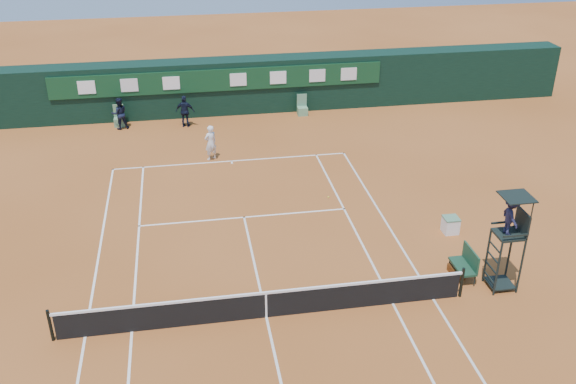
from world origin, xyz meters
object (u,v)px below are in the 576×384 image
at_px(umpire_chair, 510,223).
at_px(tennis_net, 266,304).
at_px(cooler, 450,225).
at_px(player, 211,143).
at_px(player_bench, 466,262).

bearing_deg(umpire_chair, tennis_net, -177.93).
height_order(tennis_net, umpire_chair, umpire_chair).
xyz_separation_m(cooler, player, (-8.58, 8.33, 0.53)).
height_order(tennis_net, player_bench, same).
bearing_deg(tennis_net, umpire_chair, 2.07).
distance_m(tennis_net, cooler, 8.61).
height_order(umpire_chair, cooler, umpire_chair).
bearing_deg(player, player_bench, 94.89).
bearing_deg(umpire_chair, player, 126.40).
relative_size(player_bench, player, 0.70).
relative_size(umpire_chair, player, 1.99).
bearing_deg(tennis_net, cooler, 27.12).
relative_size(tennis_net, umpire_chair, 3.77).
height_order(player_bench, player, player).
distance_m(player_bench, player, 13.76).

